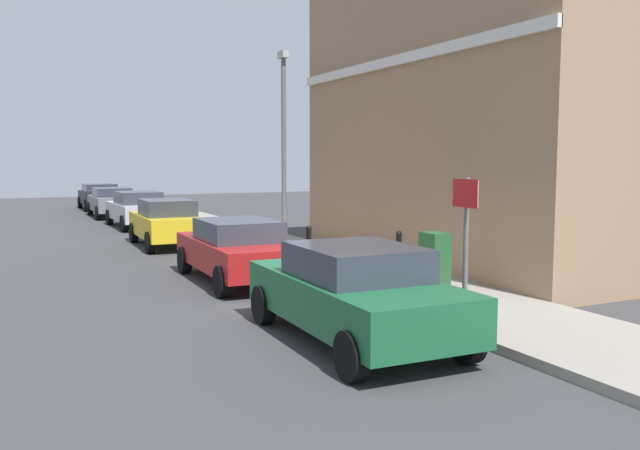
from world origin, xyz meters
TOP-DOWN VIEW (x-y plane):
  - ground at (0.00, 0.00)m, footprint 80.00×80.00m
  - sidewalk at (1.84, 6.00)m, footprint 2.71×30.00m
  - corner_building at (6.79, 3.15)m, footprint 7.28×10.30m
  - car_green at (-1.00, -2.23)m, footprint 2.02×4.29m
  - car_red at (-0.97, 3.20)m, footprint 1.92×4.22m
  - car_yellow at (-1.01, 9.86)m, footprint 1.86×4.00m
  - car_silver at (-0.73, 16.12)m, footprint 1.95×4.28m
  - car_grey at (-0.89, 21.48)m, footprint 1.89×4.05m
  - car_black at (-0.74, 26.75)m, footprint 1.97×4.18m
  - utility_cabinet at (1.93, -0.18)m, footprint 0.46×0.61m
  - bollard_near_cabinet at (2.03, 1.27)m, footprint 0.14×0.14m
  - bollard_far_kerb at (0.74, 3.10)m, footprint 0.14×0.14m
  - street_sign at (0.79, -2.53)m, footprint 0.08×0.60m
  - lamppost at (1.99, 7.53)m, footprint 0.20×0.44m

SIDE VIEW (x-z plane):
  - ground at x=0.00m, z-range 0.00..0.00m
  - sidewalk at x=1.84m, z-range 0.00..0.15m
  - utility_cabinet at x=1.93m, z-range 0.11..1.26m
  - bollard_near_cabinet at x=2.03m, z-range 0.19..1.22m
  - bollard_far_kerb at x=0.74m, z-range 0.19..1.22m
  - car_red at x=-0.97m, z-range 0.04..1.42m
  - car_grey at x=-0.89m, z-range 0.05..1.43m
  - car_black at x=-0.74m, z-range 0.05..1.44m
  - car_silver at x=-0.73m, z-range 0.03..1.48m
  - car_green at x=-1.00m, z-range 0.03..1.49m
  - car_yellow at x=-1.01m, z-range 0.03..1.50m
  - street_sign at x=0.79m, z-range 0.51..2.81m
  - lamppost at x=1.99m, z-range 0.44..6.16m
  - corner_building at x=6.79m, z-range 0.00..7.61m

